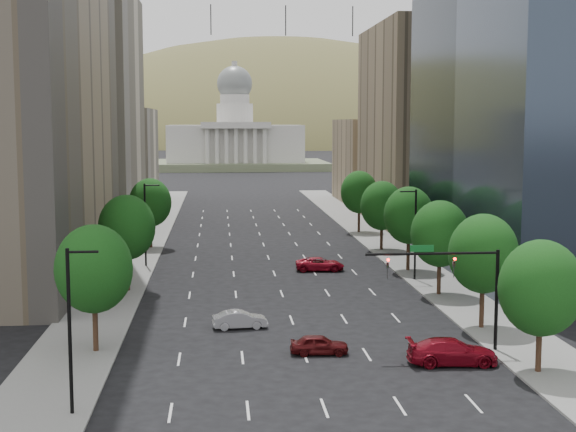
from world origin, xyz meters
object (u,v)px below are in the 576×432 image
object	(u,v)px
car_silver	(240,320)
traffic_signal	(461,277)
capitol	(235,143)
car_maroon	(319,344)
car_red_far	(320,264)
car_red_near	(452,352)

from	to	relation	value
car_silver	traffic_signal	bearing A→B (deg)	-123.91
capitol	car_maroon	world-z (taller)	capitol
car_maroon	car_red_far	world-z (taller)	car_red_far
car_silver	car_red_far	xyz separation A→B (m)	(9.01, 23.40, 0.03)
traffic_signal	car_silver	size ratio (longest dim) A/B	2.21
traffic_signal	car_red_far	xyz separation A→B (m)	(-5.64, 31.15, -4.47)
car_silver	car_red_far	size ratio (longest dim) A/B	0.81
traffic_signal	car_red_near	xyz separation A→B (m)	(-1.29, -2.65, -4.33)
car_maroon	car_red_far	xyz separation A→B (m)	(3.89, 30.78, 0.04)
traffic_signal	car_red_far	distance (m)	31.97
capitol	car_red_near	distance (m)	222.69
car_silver	car_red_near	bearing A→B (deg)	-133.93
car_maroon	car_silver	distance (m)	8.99
car_red_near	car_silver	world-z (taller)	car_red_near
car_maroon	capitol	bearing A→B (deg)	3.26
traffic_signal	car_silver	world-z (taller)	traffic_signal
car_red_near	car_red_far	size ratio (longest dim) A/B	1.14
car_maroon	car_silver	world-z (taller)	car_silver
traffic_signal	car_maroon	world-z (taller)	traffic_signal
car_red_near	car_maroon	xyz separation A→B (m)	(-8.24, 3.02, -0.17)
traffic_signal	car_red_far	world-z (taller)	traffic_signal
car_maroon	car_red_far	size ratio (longest dim) A/B	0.77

